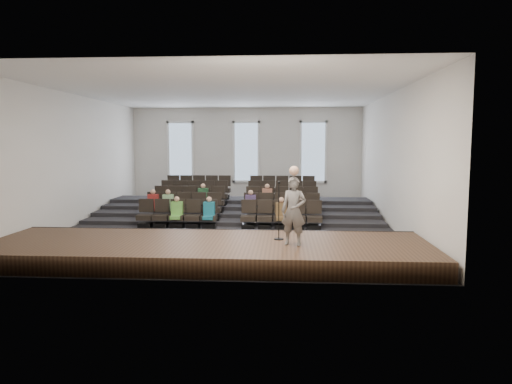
% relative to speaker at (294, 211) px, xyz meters
% --- Properties ---
extents(ground, '(14.00, 14.00, 0.00)m').
position_rel_speaker_xyz_m(ground, '(-2.28, 5.33, -1.39)').
color(ground, black).
rests_on(ground, ground).
extents(ceiling, '(12.00, 14.00, 0.02)m').
position_rel_speaker_xyz_m(ceiling, '(-2.28, 5.33, 3.62)').
color(ceiling, white).
rests_on(ceiling, ground).
extents(wall_back, '(12.00, 0.04, 5.00)m').
position_rel_speaker_xyz_m(wall_back, '(-2.28, 12.35, 1.11)').
color(wall_back, silver).
rests_on(wall_back, ground).
extents(wall_front, '(12.00, 0.04, 5.00)m').
position_rel_speaker_xyz_m(wall_front, '(-2.28, -1.69, 1.11)').
color(wall_front, silver).
rests_on(wall_front, ground).
extents(wall_left, '(0.04, 14.00, 5.00)m').
position_rel_speaker_xyz_m(wall_left, '(-8.30, 5.33, 1.11)').
color(wall_left, silver).
rests_on(wall_left, ground).
extents(wall_right, '(0.04, 14.00, 5.00)m').
position_rel_speaker_xyz_m(wall_right, '(3.74, 5.33, 1.11)').
color(wall_right, silver).
rests_on(wall_right, ground).
extents(stage, '(11.80, 3.60, 0.50)m').
position_rel_speaker_xyz_m(stage, '(-2.28, 0.23, -1.14)').
color(stage, '#48311E').
rests_on(stage, ground).
extents(stage_lip, '(11.80, 0.06, 0.52)m').
position_rel_speaker_xyz_m(stage_lip, '(-2.28, 2.00, -1.14)').
color(stage_lip, black).
rests_on(stage_lip, ground).
extents(risers, '(11.80, 4.80, 0.60)m').
position_rel_speaker_xyz_m(risers, '(-2.28, 8.50, -1.19)').
color(risers, black).
rests_on(risers, ground).
extents(seating_rows, '(6.80, 4.70, 1.67)m').
position_rel_speaker_xyz_m(seating_rows, '(-2.28, 6.87, -0.71)').
color(seating_rows, black).
rests_on(seating_rows, ground).
extents(windows, '(8.44, 0.10, 3.24)m').
position_rel_speaker_xyz_m(windows, '(-2.28, 12.29, 1.31)').
color(windows, white).
rests_on(windows, wall_back).
extents(audience, '(6.05, 2.64, 1.10)m').
position_rel_speaker_xyz_m(audience, '(-2.63, 5.67, -0.57)').
color(audience, '#67B849').
rests_on(audience, seating_rows).
extents(speaker, '(0.73, 0.57, 1.77)m').
position_rel_speaker_xyz_m(speaker, '(0.00, 0.00, 0.00)').
color(speaker, '#625F5C').
rests_on(speaker, stage).
extents(mic_stand, '(0.27, 0.27, 1.61)m').
position_rel_speaker_xyz_m(mic_stand, '(-0.39, 0.66, -0.41)').
color(mic_stand, black).
rests_on(mic_stand, stage).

